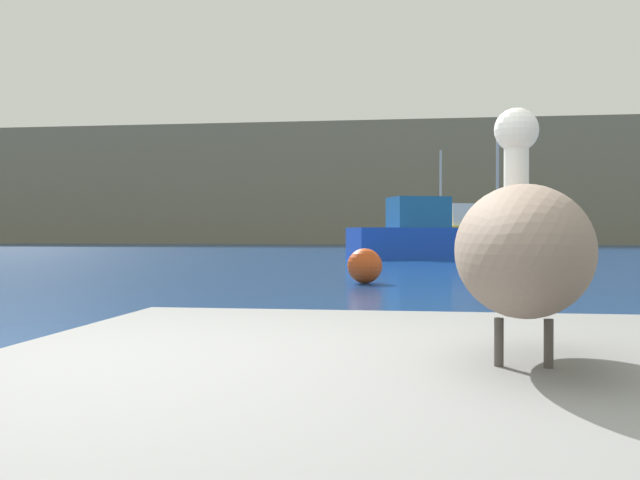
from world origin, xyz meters
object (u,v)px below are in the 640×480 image
pelican (522,246)px  fishing_boat_yellow (464,235)px  fishing_boat_blue (440,238)px  mooring_buoy (365,266)px

pelican → fishing_boat_yellow: bearing=0.7°
fishing_boat_blue → mooring_buoy: size_ratio=10.83×
fishing_boat_blue → mooring_buoy: fishing_boat_blue is taller
fishing_boat_yellow → mooring_buoy: 25.80m
pelican → fishing_boat_blue: (0.09, 27.95, -0.22)m
pelican → fishing_boat_yellow: size_ratio=0.25×
pelican → mooring_buoy: pelican is taller
fishing_boat_yellow → fishing_boat_blue: (-1.42, -10.82, -0.06)m
fishing_boat_yellow → fishing_boat_blue: 10.91m
fishing_boat_yellow → mooring_buoy: (-3.16, -25.60, -0.52)m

